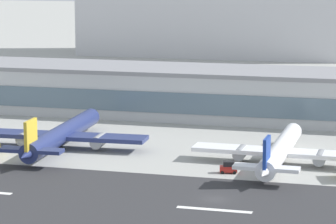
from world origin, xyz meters
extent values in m
plane|color=#9E9E99|center=(0.00, 0.00, 0.00)|extent=(1400.00, 1400.00, 0.00)
cube|color=#2D2D30|center=(0.00, -5.70, 0.04)|extent=(800.00, 37.28, 0.08)
cube|color=white|center=(0.97, -5.70, 0.09)|extent=(12.00, 1.20, 0.01)
cube|color=#B7BABC|center=(-14.37, 72.20, 5.62)|extent=(219.88, 23.03, 11.23)
cube|color=slate|center=(-14.37, 60.54, 5.05)|extent=(213.28, 0.30, 5.05)
cube|color=gray|center=(-14.37, 72.20, 11.73)|extent=(222.08, 23.26, 1.00)
cube|color=#BCBCC1|center=(-44.94, 212.35, 22.40)|extent=(110.98, 34.03, 44.80)
cylinder|color=navy|center=(-38.56, 29.65, 3.01)|extent=(5.62, 38.94, 3.88)
sphere|color=navy|center=(-39.43, 49.04, 3.01)|extent=(3.69, 3.69, 3.69)
cone|color=navy|center=(-37.69, 10.27, 3.01)|extent=(3.80, 7.13, 3.49)
cube|color=navy|center=(-38.53, 28.88, 2.62)|extent=(36.16, 7.43, 0.85)
cylinder|color=gray|center=(-30.45, 29.24, 1.94)|extent=(2.76, 5.54, 2.52)
cylinder|color=gray|center=(-46.61, 28.52, 1.94)|extent=(2.76, 5.54, 2.52)
cube|color=navy|center=(-37.76, 11.82, 3.40)|extent=(12.35, 3.75, 0.68)
cube|color=gold|center=(-37.76, 11.82, 6.11)|extent=(0.86, 5.26, 6.21)
cylinder|color=black|center=(-38.48, 27.72, 0.53)|extent=(0.70, 0.70, 1.07)
cylinder|color=white|center=(7.19, 27.24, 2.79)|extent=(4.53, 36.09, 3.60)
sphere|color=white|center=(7.65, 45.24, 2.79)|extent=(3.42, 3.42, 3.42)
cone|color=white|center=(6.73, 9.25, 2.79)|extent=(3.41, 6.56, 3.24)
cube|color=white|center=(7.17, 26.52, 2.43)|extent=(34.00, 6.27, 0.79)
cylinder|color=gray|center=(14.79, 26.33, 1.80)|extent=(2.47, 5.10, 2.34)
cylinder|color=gray|center=(-0.45, 26.72, 1.80)|extent=(2.47, 5.10, 2.34)
cube|color=white|center=(6.76, 10.69, 3.15)|extent=(11.59, 3.27, 0.63)
cube|color=navy|center=(6.76, 10.69, 5.67)|extent=(0.70, 4.87, 5.76)
cylinder|color=black|center=(7.14, 25.45, 0.50)|extent=(0.65, 0.65, 0.99)
cube|color=#B2231E|center=(-1.13, 17.42, 0.80)|extent=(3.46, 2.21, 1.00)
cube|color=black|center=(-1.13, 17.42, 1.75)|extent=(2.14, 1.64, 0.90)
cylinder|color=black|center=(0.13, 16.86, 0.30)|extent=(0.64, 0.40, 0.60)
cylinder|color=black|center=(-0.19, 18.43, 0.30)|extent=(0.64, 0.40, 0.60)
cylinder|color=black|center=(-2.06, 16.41, 0.30)|extent=(0.64, 0.40, 0.60)
cylinder|color=black|center=(-2.39, 17.98, 0.30)|extent=(0.64, 0.40, 0.60)
camera|label=1|loc=(25.06, -124.60, 37.52)|focal=86.37mm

